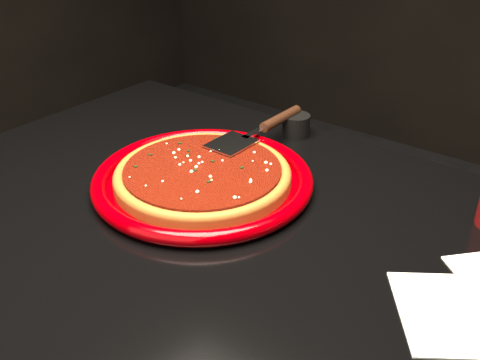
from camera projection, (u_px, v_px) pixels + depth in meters
name	position (u px, v px, depth m)	size (l,w,h in m)	color
plate	(203.00, 179.00, 0.95)	(0.39, 0.39, 0.03)	#820003
pizza_crust	(203.00, 177.00, 0.95)	(0.31, 0.31, 0.02)	brown
pizza_crust_rim	(203.00, 173.00, 0.94)	(0.31, 0.31, 0.02)	brown
pizza_sauce	(203.00, 170.00, 0.94)	(0.28, 0.28, 0.01)	maroon
parmesan_dusting	(202.00, 166.00, 0.93)	(0.27, 0.27, 0.01)	#F2E6BE
basil_flecks	(202.00, 167.00, 0.94)	(0.25, 0.25, 0.00)	black
pizza_server	(259.00, 129.00, 1.06)	(0.08, 0.30, 0.02)	silver
napkin_a	(459.00, 313.00, 0.67)	(0.15, 0.15, 0.00)	white
ramekin	(296.00, 125.00, 1.13)	(0.06, 0.06, 0.05)	black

